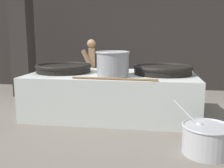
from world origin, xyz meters
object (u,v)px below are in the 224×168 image
(giant_wok_near, at_px, (64,68))
(stock_pot, at_px, (113,63))
(cook, at_px, (91,68))
(prep_bowl_vegetables, at_px, (207,138))
(giant_wok_far, at_px, (163,69))

(giant_wok_near, bearing_deg, stock_pot, -20.22)
(cook, height_order, prep_bowl_vegetables, cook)
(stock_pot, bearing_deg, giant_wok_near, 159.78)
(giant_wok_near, height_order, stock_pot, stock_pot)
(giant_wok_near, distance_m, stock_pot, 1.23)
(giant_wok_far, bearing_deg, giant_wok_near, -179.01)
(giant_wok_far, distance_m, prep_bowl_vegetables, 2.01)
(giant_wok_far, distance_m, cook, 2.05)
(stock_pot, relative_size, prep_bowl_vegetables, 0.82)
(giant_wok_far, relative_size, cook, 0.77)
(prep_bowl_vegetables, bearing_deg, giant_wok_far, 107.99)
(stock_pot, bearing_deg, cook, 117.49)
(giant_wok_near, xyz_separation_m, cook, (0.36, 1.09, -0.13))
(giant_wok_near, bearing_deg, cook, 71.74)
(prep_bowl_vegetables, bearing_deg, stock_pot, 139.53)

